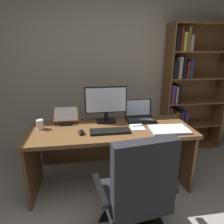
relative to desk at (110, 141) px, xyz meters
The scene contains 13 objects.
wall_back 1.24m from the desk, 90.51° to the left, with size 5.63×0.12×2.74m, color #A89E8E.
desk is the anchor object (origin of this frame).
bookshelf 1.54m from the desk, 28.28° to the left, with size 0.94×0.29×1.91m.
office_chair 0.85m from the desk, 83.20° to the right, with size 0.66×0.60×0.99m.
monitor 0.44m from the desk, 99.80° to the left, with size 0.50×0.16×0.43m.
laptop 0.49m from the desk, 19.64° to the left, with size 0.34×0.28×0.23m.
keyboard 0.28m from the desk, 97.23° to the right, with size 0.42×0.15×0.02m, color black.
computer_mouse 0.43m from the desk, 149.67° to the right, with size 0.06×0.10×0.04m, color black.
reading_stand_with_book 0.60m from the desk, 159.23° to the left, with size 0.29×0.25×0.16m.
open_binder 0.69m from the desk, 21.37° to the right, with size 0.43×0.28×0.02m.
notepad 0.37m from the desk, 17.84° to the right, with size 0.15×0.21×0.01m, color white.
pen 0.39m from the desk, 16.78° to the right, with size 0.01×0.01×0.14m, color navy.
coffee_mug 0.80m from the desk, behind, with size 0.08×0.08×0.11m, color silver.
Camera 1 is at (-0.28, -0.67, 1.57)m, focal length 31.64 mm.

